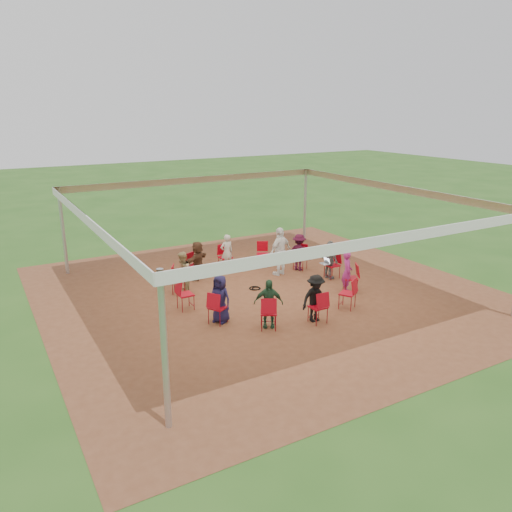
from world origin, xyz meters
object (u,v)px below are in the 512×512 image
chair_6 (185,295)px  chair_5 (179,279)px  person_seated_5 (220,299)px  laptop (326,262)px  chair_7 (218,308)px  chair_3 (225,257)px  person_seated_0 (330,260)px  person_seated_4 (183,273)px  person_seated_1 (299,252)px  person_seated_7 (315,298)px  chair_10 (347,294)px  person_seated_2 (227,253)px  cable_coil (255,288)px  person_seated_8 (347,272)px  person_seated_6 (268,303)px  person_seated_3 (198,261)px  chair_0 (332,265)px  chair_9 (318,307)px  chair_8 (268,313)px  chair_1 (300,257)px  chair_11 (351,278)px  chair_2 (263,254)px  standing_person (280,251)px  chair_4 (195,266)px

chair_6 → chair_5: bearing=165.0°
person_seated_5 → laptop: 4.75m
chair_7 → person_seated_5: person_seated_5 is taller
chair_3 → chair_6: size_ratio=1.00×
person_seated_0 → person_seated_4: bearing=75.0°
person_seated_1 → person_seated_7: 4.40m
chair_10 → person_seated_2: person_seated_2 is taller
person_seated_1 → laptop: (0.20, -1.27, -0.04)m
chair_7 → cable_coil: 2.84m
person_seated_8 → person_seated_6: bearing=135.0°
chair_5 → person_seated_0: (4.87, -1.23, 0.21)m
cable_coil → laptop: size_ratio=1.41×
person_seated_3 → person_seated_4: size_ratio=1.00×
person_seated_5 → person_seated_7: 2.54m
chair_0 → chair_9: bearing=135.0°
chair_5 → chair_8: same height
chair_1 → person_seated_7: size_ratio=0.69×
person_seated_7 → chair_9: bearing=-90.0°
chair_10 → chair_11: bearing=15.0°
chair_2 → chair_0: bearing=150.0°
chair_6 → person_seated_3: size_ratio=0.69×
chair_8 → person_seated_6: 0.24m
chair_1 → chair_2: same height
person_seated_5 → cable_coil: size_ratio=2.93×
standing_person → cable_coil: 1.84m
chair_10 → person_seated_8: (0.85, 1.05, 0.21)m
person_seated_1 → cable_coil: size_ratio=2.93×
chair_6 → chair_2: bearing=120.0°
chair_5 → person_seated_8: bearing=90.0°
chair_10 → laptop: (1.00, 2.32, 0.17)m
chair_5 → laptop: 4.87m
chair_11 → person_seated_3: person_seated_3 is taller
chair_8 → person_seated_1: 5.03m
person_seated_5 → person_seated_3: bearing=135.0°
person_seated_2 → person_seated_3: same height
person_seated_5 → person_seated_7: size_ratio=1.00×
chair_6 → person_seated_2: 3.68m
person_seated_2 → person_seated_4: 2.54m
chair_2 → person_seated_1: size_ratio=0.69×
chair_1 → person_seated_7: bearing=119.2°
standing_person → laptop: size_ratio=5.25×
chair_8 → chair_9: (1.34, -0.33, 0.00)m
person_seated_6 → person_seated_1: bearing=75.0°
chair_8 → cable_coil: chair_8 is taller
person_seated_2 → chair_1: bearing=152.3°
chair_8 → cable_coil: size_ratio=2.02×
chair_3 → person_seated_4: size_ratio=0.69×
chair_4 → person_seated_3: bearing=90.0°
chair_6 → person_seated_2: person_seated_2 is taller
chair_0 → chair_10: bearing=150.0°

